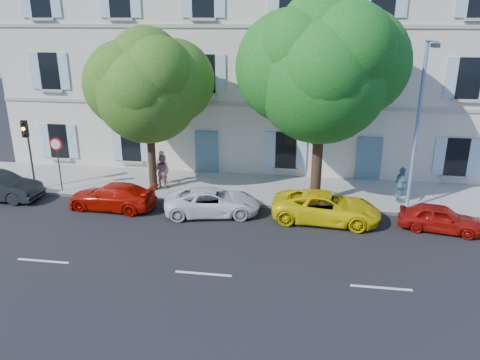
% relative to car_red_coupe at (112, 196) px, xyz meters
% --- Properties ---
extents(ground, '(90.00, 90.00, 0.00)m').
position_rel_car_red_coupe_xyz_m(ground, '(5.47, -1.12, -0.60)').
color(ground, black).
extents(sidewalk, '(36.00, 4.50, 0.15)m').
position_rel_car_red_coupe_xyz_m(sidewalk, '(5.47, 3.33, -0.52)').
color(sidewalk, '#A09E96').
rests_on(sidewalk, ground).
extents(kerb, '(36.00, 0.16, 0.16)m').
position_rel_car_red_coupe_xyz_m(kerb, '(5.47, 1.16, -0.52)').
color(kerb, '#9E998E').
rests_on(kerb, ground).
extents(building, '(28.00, 7.00, 12.00)m').
position_rel_car_red_coupe_xyz_m(building, '(5.47, 9.08, 5.40)').
color(building, beige).
rests_on(building, ground).
extents(car_red_coupe, '(4.21, 1.95, 1.19)m').
position_rel_car_red_coupe_xyz_m(car_red_coupe, '(0.00, 0.00, 0.00)').
color(car_red_coupe, '#AF0F05').
rests_on(car_red_coupe, ground).
extents(car_white_coupe, '(4.55, 2.73, 1.18)m').
position_rel_car_red_coupe_xyz_m(car_white_coupe, '(4.73, 0.05, -0.00)').
color(car_white_coupe, white).
rests_on(car_white_coupe, ground).
extents(car_yellow_supercar, '(4.79, 2.47, 1.29)m').
position_rel_car_red_coupe_xyz_m(car_yellow_supercar, '(9.77, 0.05, 0.05)').
color(car_yellow_supercar, yellow).
rests_on(car_yellow_supercar, ground).
extents(car_red_hatchback, '(3.45, 1.88, 1.11)m').
position_rel_car_red_coupe_xyz_m(car_red_hatchback, '(14.41, -0.22, -0.04)').
color(car_red_hatchback, '#990F09').
rests_on(car_red_hatchback, ground).
extents(tree_left, '(4.97, 4.97, 7.70)m').
position_rel_car_red_coupe_xyz_m(tree_left, '(1.21, 2.33, 4.51)').
color(tree_left, '#3A2819').
rests_on(tree_left, sidewalk).
extents(tree_right, '(5.92, 5.92, 9.12)m').
position_rel_car_red_coupe_xyz_m(tree_right, '(9.29, 1.88, 5.40)').
color(tree_right, '#3A2819').
rests_on(tree_right, sidewalk).
extents(traffic_light, '(0.29, 0.40, 3.57)m').
position_rel_car_red_coupe_xyz_m(traffic_light, '(-4.80, 1.44, 2.14)').
color(traffic_light, '#383A3D').
rests_on(traffic_light, sidewalk).
extents(road_sign, '(0.63, 0.12, 2.75)m').
position_rel_car_red_coupe_xyz_m(road_sign, '(-3.31, 1.46, 1.53)').
color(road_sign, '#383A3D').
rests_on(road_sign, sidewalk).
extents(street_lamp, '(0.28, 1.59, 7.44)m').
position_rel_car_red_coupe_xyz_m(street_lamp, '(13.48, 1.59, 3.77)').
color(street_lamp, '#7293BF').
rests_on(street_lamp, sidewalk).
extents(pedestrian_a, '(0.69, 0.49, 1.80)m').
position_rel_car_red_coupe_xyz_m(pedestrian_a, '(1.39, 3.25, 0.45)').
color(pedestrian_a, silver).
rests_on(pedestrian_a, sidewalk).
extents(pedestrian_b, '(0.99, 0.87, 1.72)m').
position_rel_car_red_coupe_xyz_m(pedestrian_b, '(1.55, 2.78, 0.41)').
color(pedestrian_b, tan).
rests_on(pedestrian_b, sidewalk).
extents(pedestrian_c, '(0.65, 1.08, 1.72)m').
position_rel_car_red_coupe_xyz_m(pedestrian_c, '(13.24, 2.40, 0.42)').
color(pedestrian_c, teal).
rests_on(pedestrian_c, sidewalk).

